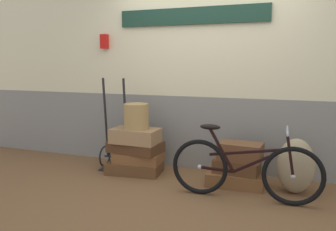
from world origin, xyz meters
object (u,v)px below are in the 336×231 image
(suitcase_4, at_px, (235,179))
(luggage_trolley, at_px, (116,148))
(bicycle, at_px, (244,169))
(suitcase_1, at_px, (139,157))
(suitcase_5, at_px, (237,166))
(suitcase_3, at_px, (135,136))
(wicker_basket, at_px, (136,116))
(suitcase_2, at_px, (136,147))
(suitcase_0, at_px, (135,167))
(suitcase_6, at_px, (240,152))
(burlap_sack, at_px, (296,166))

(suitcase_4, xyz_separation_m, luggage_trolley, (-1.65, 0.10, 0.21))
(suitcase_4, distance_m, luggage_trolley, 1.67)
(bicycle, bearing_deg, luggage_trolley, 164.60)
(suitcase_1, height_order, suitcase_5, suitcase_5)
(suitcase_3, height_order, luggage_trolley, luggage_trolley)
(wicker_basket, bearing_deg, suitcase_4, -0.08)
(luggage_trolley, bearing_deg, suitcase_1, -9.99)
(luggage_trolley, bearing_deg, suitcase_2, -11.17)
(wicker_basket, relative_size, luggage_trolley, 0.26)
(suitcase_0, bearing_deg, suitcase_6, -7.08)
(suitcase_3, bearing_deg, suitcase_1, 59.91)
(suitcase_2, bearing_deg, bicycle, -10.34)
(suitcase_1, xyz_separation_m, luggage_trolley, (-0.38, 0.07, 0.08))
(suitcase_3, bearing_deg, suitcase_5, 1.39)
(suitcase_4, bearing_deg, suitcase_3, 177.39)
(suitcase_3, height_order, burlap_sack, burlap_sack)
(suitcase_0, bearing_deg, wicker_basket, -10.00)
(suitcase_3, bearing_deg, suitcase_2, 115.66)
(suitcase_3, height_order, wicker_basket, wicker_basket)
(suitcase_3, relative_size, suitcase_4, 0.93)
(suitcase_0, xyz_separation_m, bicycle, (1.47, -0.40, 0.26))
(suitcase_6, height_order, luggage_trolley, luggage_trolley)
(suitcase_1, bearing_deg, suitcase_5, -4.85)
(suitcase_0, height_order, suitcase_5, suitcase_5)
(suitcase_0, distance_m, suitcase_2, 0.27)
(suitcase_3, relative_size, suitcase_5, 1.18)
(suitcase_0, height_order, bicycle, bicycle)
(suitcase_1, distance_m, suitcase_2, 0.14)
(suitcase_0, xyz_separation_m, suitcase_1, (0.05, 0.03, 0.14))
(suitcase_1, xyz_separation_m, suitcase_4, (1.27, -0.03, -0.13))
(suitcase_0, bearing_deg, suitcase_1, 23.00)
(suitcase_6, distance_m, wicker_basket, 1.38)
(wicker_basket, relative_size, burlap_sack, 0.53)
(luggage_trolley, bearing_deg, suitcase_6, -3.53)
(wicker_basket, height_order, luggage_trolley, luggage_trolley)
(suitcase_2, xyz_separation_m, suitcase_3, (0.02, -0.04, 0.16))
(suitcase_3, xyz_separation_m, bicycle, (1.44, -0.39, -0.17))
(burlap_sack, height_order, bicycle, bicycle)
(suitcase_5, bearing_deg, suitcase_6, -17.33)
(suitcase_5, distance_m, luggage_trolley, 1.67)
(wicker_basket, bearing_deg, suitcase_3, -135.05)
(suitcase_0, relative_size, wicker_basket, 2.15)
(luggage_trolley, bearing_deg, suitcase_5, -3.09)
(suitcase_5, xyz_separation_m, wicker_basket, (-1.30, -0.01, 0.52))
(wicker_basket, xyz_separation_m, burlap_sack, (1.94, -0.01, -0.45))
(suitcase_1, xyz_separation_m, suitcase_2, (-0.04, 0.00, 0.13))
(suitcase_1, xyz_separation_m, wicker_basket, (-0.01, -0.03, 0.55))
(burlap_sack, bearing_deg, suitcase_4, 179.13)
(suitcase_3, height_order, suitcase_4, suitcase_3)
(suitcase_4, distance_m, burlap_sack, 0.70)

